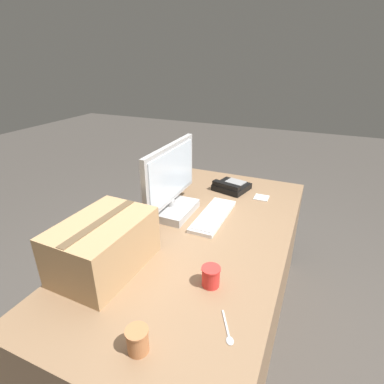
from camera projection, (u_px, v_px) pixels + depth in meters
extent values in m
plane|color=#47423D|center=(199.00, 330.00, 1.90)|extent=(12.00, 12.00, 0.00)
cube|color=#8C6B4C|center=(200.00, 285.00, 1.75)|extent=(1.80, 0.90, 0.73)
cube|color=#B7B7B7|center=(171.00, 209.00, 1.79)|extent=(0.29, 0.25, 0.05)
cylinder|color=#B2B2B2|center=(171.00, 203.00, 1.77)|extent=(0.04, 0.04, 0.04)
cube|color=#B2B2B2|center=(170.00, 173.00, 1.69)|extent=(0.56, 0.03, 0.33)
cube|color=silver|center=(173.00, 174.00, 1.69)|extent=(0.51, 0.01, 0.28)
cube|color=silver|center=(213.00, 216.00, 1.74)|extent=(0.43, 0.14, 0.02)
cube|color=silver|center=(213.00, 214.00, 1.73)|extent=(0.40, 0.12, 0.01)
cube|color=black|center=(232.00, 187.00, 2.10)|extent=(0.25, 0.26, 0.04)
cube|color=black|center=(226.00, 185.00, 2.04)|extent=(0.09, 0.21, 0.03)
cube|color=gray|center=(234.00, 182.00, 2.12)|extent=(0.14, 0.15, 0.01)
cylinder|color=#BC7547|center=(138.00, 341.00, 0.94)|extent=(0.07, 0.07, 0.08)
cylinder|color=#BC7547|center=(137.00, 331.00, 0.92)|extent=(0.08, 0.08, 0.01)
cylinder|color=red|center=(211.00, 277.00, 1.22)|extent=(0.07, 0.07, 0.08)
cylinder|color=red|center=(211.00, 269.00, 1.20)|extent=(0.08, 0.08, 0.01)
cube|color=silver|center=(226.00, 323.00, 1.05)|extent=(0.11, 0.06, 0.00)
ellipsoid|color=silver|center=(230.00, 341.00, 0.99)|extent=(0.04, 0.04, 0.00)
cube|color=tan|center=(104.00, 245.00, 1.29)|extent=(0.44, 0.31, 0.23)
cube|color=brown|center=(100.00, 222.00, 1.24)|extent=(0.43, 0.05, 0.00)
cube|color=silver|center=(261.00, 198.00, 1.98)|extent=(0.09, 0.09, 0.01)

